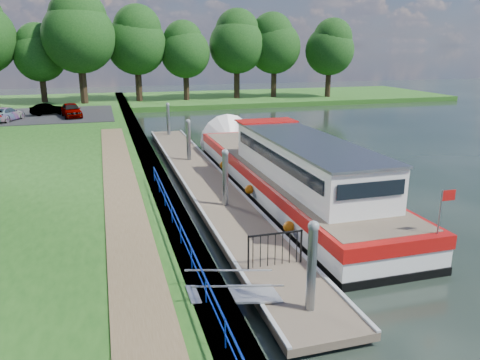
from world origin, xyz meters
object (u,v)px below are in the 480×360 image
object	(u,v)px
car_c	(6,114)
car_a	(71,110)
pontoon	(204,182)
barge	(280,170)
car_b	(48,109)

from	to	relation	value
car_c	car_a	bearing A→B (deg)	-152.35
car_a	car_c	world-z (taller)	car_a
pontoon	car_a	distance (m)	23.97
pontoon	barge	size ratio (longest dim) A/B	1.42
barge	car_b	distance (m)	30.04
car_b	car_c	xyz separation A→B (m)	(-3.25, -2.99, 0.08)
car_a	car_b	size ratio (longest dim) A/B	1.19
car_a	pontoon	bearing A→B (deg)	-81.95
barge	car_b	size ratio (longest dim) A/B	6.45
barge	car_b	xyz separation A→B (m)	(-13.57, 26.80, 0.29)
car_a	car_b	world-z (taller)	car_a
car_a	car_c	size ratio (longest dim) A/B	0.91
pontoon	car_a	xyz separation A→B (m)	(-7.77, 22.64, 1.32)
pontoon	car_b	xyz separation A→B (m)	(-9.97, 24.86, 1.19)
car_b	car_a	bearing A→B (deg)	-152.69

